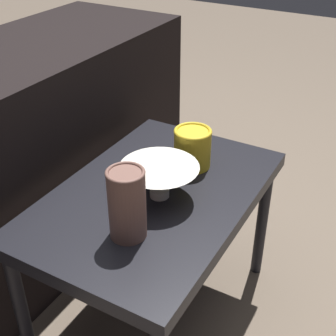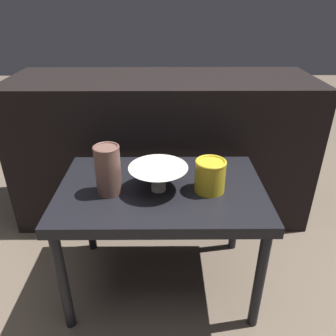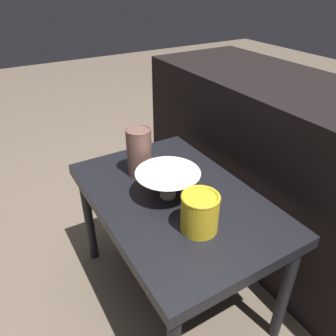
{
  "view_description": "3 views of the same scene",
  "coord_description": "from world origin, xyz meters",
  "views": [
    {
      "loc": [
        -0.87,
        -0.54,
        1.18
      ],
      "look_at": [
        -0.0,
        -0.04,
        0.56
      ],
      "focal_mm": 50.0,
      "sensor_mm": 36.0,
      "label": 1
    },
    {
      "loc": [
        0.02,
        -1.01,
        1.08
      ],
      "look_at": [
        0.02,
        -0.05,
        0.57
      ],
      "focal_mm": 35.0,
      "sensor_mm": 36.0,
      "label": 2
    },
    {
      "loc": [
        0.73,
        -0.46,
        1.1
      ],
      "look_at": [
        -0.02,
        -0.01,
        0.56
      ],
      "focal_mm": 35.0,
      "sensor_mm": 36.0,
      "label": 3
    }
  ],
  "objects": [
    {
      "name": "vase_colorful_right",
      "position": [
        0.17,
        -0.03,
        0.53
      ],
      "size": [
        0.11,
        0.11,
        0.12
      ],
      "color": "gold",
      "rests_on": "table"
    },
    {
      "name": "ground_plane",
      "position": [
        0.0,
        0.0,
        0.0
      ],
      "size": [
        8.0,
        8.0,
        0.0
      ],
      "primitive_type": "plane",
      "color": "#6B5B4C"
    },
    {
      "name": "bowl",
      "position": [
        -0.01,
        -0.02,
        0.52
      ],
      "size": [
        0.21,
        0.21,
        0.09
      ],
      "color": "silver",
      "rests_on": "table"
    },
    {
      "name": "vase_textured_left",
      "position": [
        -0.18,
        -0.04,
        0.56
      ],
      "size": [
        0.09,
        0.09,
        0.18
      ],
      "color": "brown",
      "rests_on": "table"
    },
    {
      "name": "couch_backdrop",
      "position": [
        0.0,
        0.57,
        0.37
      ],
      "size": [
        1.47,
        0.5,
        0.73
      ],
      "color": "black",
      "rests_on": "ground_plane"
    },
    {
      "name": "table",
      "position": [
        0.0,
        0.0,
        0.42
      ],
      "size": [
        0.74,
        0.49,
        0.47
      ],
      "color": "black",
      "rests_on": "ground_plane"
    }
  ]
}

